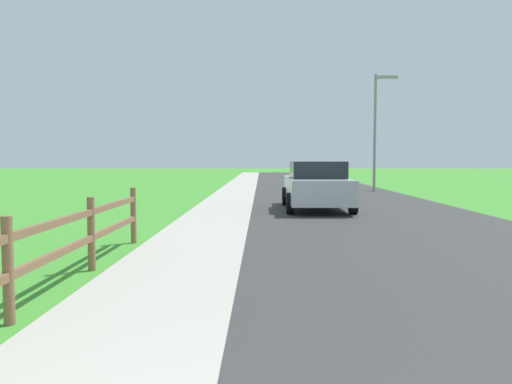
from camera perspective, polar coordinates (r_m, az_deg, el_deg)
ground_plane at (r=25.98m, az=-0.06°, el=0.15°), size 120.00×120.00×0.00m
road_asphalt at (r=28.15m, az=7.13°, el=0.41°), size 7.00×66.00×0.01m
curb_concrete at (r=28.17m, az=-6.12°, el=0.42°), size 6.00×66.00×0.01m
grass_verge at (r=28.38m, az=-9.13°, el=0.43°), size 5.00×66.00×0.00m
rail_fence at (r=5.56m, az=-26.44°, el=-7.18°), size 0.11×9.79×1.10m
parked_suv_silver at (r=16.51m, az=6.91°, el=0.74°), size 2.12×4.71×1.57m
street_lamp at (r=26.14m, az=13.66°, el=7.82°), size 1.17×0.20×5.89m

